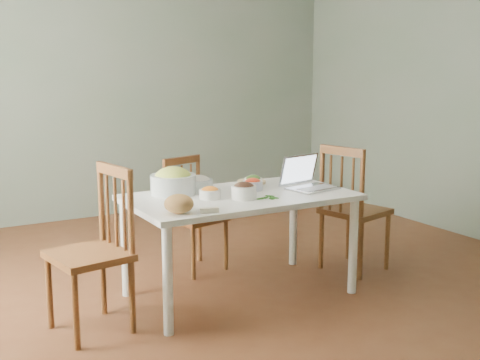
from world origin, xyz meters
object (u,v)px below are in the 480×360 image
bowl_squash (173,181)px  dining_table (240,245)px  chair_left (88,251)px  bread_boule (179,204)px  chair_far (196,215)px  laptop (313,173)px  chair_right (355,208)px

bowl_squash → dining_table: bearing=-32.8°
chair_left → dining_table: bearing=85.2°
dining_table → bread_boule: bread_boule is taller
chair_far → bowl_squash: bearing=-147.7°
chair_far → bread_boule: (-0.54, -0.89, 0.33)m
chair_left → laptop: 1.63m
dining_table → chair_far: 0.62m
dining_table → laptop: (0.53, -0.10, 0.47)m
dining_table → chair_left: size_ratio=1.53×
chair_right → laptop: (-0.50, -0.13, 0.33)m
chair_far → chair_right: size_ratio=0.89×
chair_right → laptop: chair_right is taller
bread_boule → bowl_squash: 0.56m
bread_boule → chair_right: bearing=11.1°
laptop → bowl_squash: bearing=149.7°
bread_boule → bowl_squash: bowl_squash is taller
bowl_squash → laptop: size_ratio=0.91×
chair_left → bread_boule: chair_left is taller
chair_far → laptop: laptop is taller
chair_far → chair_left: bearing=-160.8°
bread_boule → bowl_squash: size_ratio=0.57×
chair_right → bowl_squash: 1.46m
chair_far → chair_right: bearing=-43.3°
chair_left → laptop: bearing=80.3°
chair_far → laptop: size_ratio=2.58×
chair_far → bread_boule: bearing=-135.8°
chair_left → bowl_squash: (0.69, 0.32, 0.30)m
chair_right → bread_boule: (-1.61, -0.31, 0.27)m
bread_boule → bowl_squash: (0.19, 0.52, 0.03)m
chair_right → chair_far: bearing=47.6°
chair_left → chair_right: bearing=84.0°
bowl_squash → chair_far: bearing=47.0°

